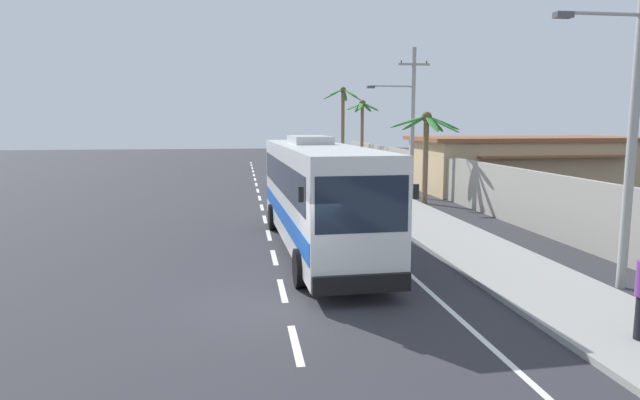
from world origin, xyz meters
TOP-DOWN VIEW (x-y plane):
  - ground_plane at (0.00, 0.00)m, footprint 160.00×160.00m
  - sidewalk_kerb at (6.80, 10.00)m, footprint 3.20×90.00m
  - lane_markings at (2.27, 14.38)m, footprint 3.90×71.00m
  - boundary_wall at (10.60, 14.00)m, footprint 0.24×60.00m
  - coach_bus_foreground at (1.53, 5.71)m, footprint 3.13×12.50m
  - motorcycle_beside_bus at (4.32, 13.83)m, footprint 0.56×1.96m
  - pedestrian_midwalk at (6.30, 17.97)m, footprint 0.36×0.36m
  - utility_pole_nearest at (8.80, 0.07)m, footprint 3.38×0.24m
  - utility_pole_mid at (8.73, 18.02)m, footprint 3.65×0.24m
  - palm_nearest at (8.52, 38.15)m, footprint 3.76×3.81m
  - palm_third at (8.76, 15.38)m, footprint 4.05×3.89m
  - palm_fourth at (9.26, 33.19)m, footprint 2.91×2.90m
  - roadside_building at (16.86, 19.87)m, footprint 13.95×7.45m

SIDE VIEW (x-z plane):
  - ground_plane at x=0.00m, z-range 0.00..0.00m
  - lane_markings at x=2.27m, z-range 0.00..0.01m
  - sidewalk_kerb at x=6.80m, z-range 0.00..0.14m
  - motorcycle_beside_bus at x=4.32m, z-range -0.14..1.43m
  - pedestrian_midwalk at x=6.30m, z-range 0.18..1.79m
  - boundary_wall at x=10.60m, z-range 0.00..2.42m
  - roadside_building at x=16.86m, z-range 0.02..3.46m
  - coach_bus_foreground at x=1.53m, z-range 0.08..3.93m
  - palm_third at x=8.76m, z-range 1.25..6.16m
  - utility_pole_mid at x=8.73m, z-range 0.30..8.87m
  - palm_fourth at x=9.26m, z-range 1.51..7.76m
  - utility_pole_nearest at x=8.80m, z-range 0.30..9.32m
  - palm_nearest at x=8.52m, z-range 1.38..9.03m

